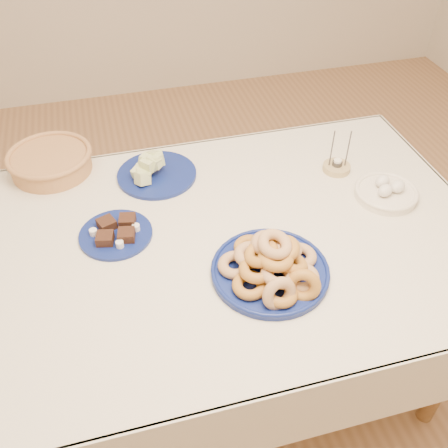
{
  "coord_description": "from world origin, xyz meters",
  "views": [
    {
      "loc": [
        -0.28,
        -1.09,
        1.83
      ],
      "look_at": [
        0.0,
        -0.05,
        0.85
      ],
      "focal_mm": 40.0,
      "sensor_mm": 36.0,
      "label": 1
    }
  ],
  "objects_px": {
    "wicker_basket": "(50,161)",
    "egg_bowl": "(386,192)",
    "donut_platter": "(272,265)",
    "candle_holder": "(337,167)",
    "dining_table": "(220,261)",
    "brownie_plate": "(116,233)",
    "melon_plate": "(153,171)"
  },
  "relations": [
    {
      "from": "donut_platter",
      "to": "egg_bowl",
      "type": "bearing_deg",
      "value": 25.81
    },
    {
      "from": "melon_plate",
      "to": "wicker_basket",
      "type": "height_order",
      "value": "melon_plate"
    },
    {
      "from": "melon_plate",
      "to": "wicker_basket",
      "type": "xyz_separation_m",
      "value": [
        -0.35,
        0.14,
        0.01
      ]
    },
    {
      "from": "dining_table",
      "to": "brownie_plate",
      "type": "xyz_separation_m",
      "value": [
        -0.31,
        0.09,
        0.12
      ]
    },
    {
      "from": "donut_platter",
      "to": "wicker_basket",
      "type": "relative_size",
      "value": 1.11
    },
    {
      "from": "donut_platter",
      "to": "brownie_plate",
      "type": "height_order",
      "value": "donut_platter"
    },
    {
      "from": "candle_holder",
      "to": "wicker_basket",
      "type": "bearing_deg",
      "value": 165.1
    },
    {
      "from": "candle_holder",
      "to": "egg_bowl",
      "type": "height_order",
      "value": "candle_holder"
    },
    {
      "from": "dining_table",
      "to": "brownie_plate",
      "type": "distance_m",
      "value": 0.35
    },
    {
      "from": "brownie_plate",
      "to": "candle_holder",
      "type": "distance_m",
      "value": 0.83
    },
    {
      "from": "donut_platter",
      "to": "brownie_plate",
      "type": "bearing_deg",
      "value": 145.55
    },
    {
      "from": "brownie_plate",
      "to": "egg_bowl",
      "type": "relative_size",
      "value": 0.92
    },
    {
      "from": "candle_holder",
      "to": "egg_bowl",
      "type": "xyz_separation_m",
      "value": [
        0.1,
        -0.19,
        0.01
      ]
    },
    {
      "from": "donut_platter",
      "to": "candle_holder",
      "type": "height_order",
      "value": "candle_holder"
    },
    {
      "from": "wicker_basket",
      "to": "candle_holder",
      "type": "distance_m",
      "value": 1.04
    },
    {
      "from": "egg_bowl",
      "to": "donut_platter",
      "type": "bearing_deg",
      "value": -154.19
    },
    {
      "from": "donut_platter",
      "to": "melon_plate",
      "type": "xyz_separation_m",
      "value": [
        -0.25,
        0.56,
        -0.01
      ]
    },
    {
      "from": "wicker_basket",
      "to": "brownie_plate",
      "type": "bearing_deg",
      "value": -65.26
    },
    {
      "from": "wicker_basket",
      "to": "egg_bowl",
      "type": "bearing_deg",
      "value": -22.45
    },
    {
      "from": "candle_holder",
      "to": "dining_table",
      "type": "bearing_deg",
      "value": -154.98
    },
    {
      "from": "donut_platter",
      "to": "melon_plate",
      "type": "height_order",
      "value": "donut_platter"
    },
    {
      "from": "donut_platter",
      "to": "melon_plate",
      "type": "distance_m",
      "value": 0.61
    },
    {
      "from": "brownie_plate",
      "to": "dining_table",
      "type": "bearing_deg",
      "value": -16.3
    },
    {
      "from": "dining_table",
      "to": "melon_plate",
      "type": "bearing_deg",
      "value": 112.53
    },
    {
      "from": "donut_platter",
      "to": "candle_holder",
      "type": "distance_m",
      "value": 0.59
    },
    {
      "from": "melon_plate",
      "to": "candle_holder",
      "type": "distance_m",
      "value": 0.67
    },
    {
      "from": "dining_table",
      "to": "donut_platter",
      "type": "height_order",
      "value": "donut_platter"
    },
    {
      "from": "brownie_plate",
      "to": "melon_plate",
      "type": "bearing_deg",
      "value": 59.49
    },
    {
      "from": "candle_holder",
      "to": "egg_bowl",
      "type": "distance_m",
      "value": 0.21
    },
    {
      "from": "melon_plate",
      "to": "candle_holder",
      "type": "relative_size",
      "value": 2.16
    },
    {
      "from": "melon_plate",
      "to": "candle_holder",
      "type": "bearing_deg",
      "value": -11.31
    },
    {
      "from": "brownie_plate",
      "to": "candle_holder",
      "type": "xyz_separation_m",
      "value": [
        0.81,
        0.14,
        0.0
      ]
    }
  ]
}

